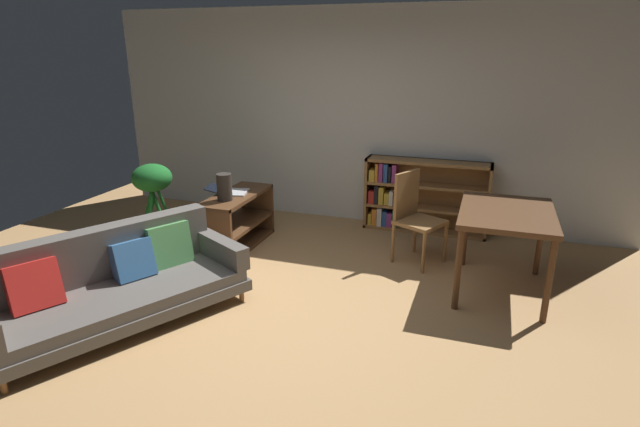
% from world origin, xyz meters
% --- Properties ---
extents(ground_plane, '(8.16, 8.16, 0.00)m').
position_xyz_m(ground_plane, '(0.00, 0.00, 0.00)').
color(ground_plane, tan).
extents(back_wall_panel, '(6.80, 0.10, 2.70)m').
position_xyz_m(back_wall_panel, '(0.00, 2.70, 1.35)').
color(back_wall_panel, silver).
rests_on(back_wall_panel, ground_plane).
extents(fabric_couch, '(1.73, 2.22, 0.75)m').
position_xyz_m(fabric_couch, '(-1.22, -0.53, 0.33)').
color(fabric_couch, brown).
rests_on(fabric_couch, ground_plane).
extents(media_console, '(0.43, 1.10, 0.62)m').
position_xyz_m(media_console, '(-1.02, 1.29, 0.30)').
color(media_console, '#56351E').
rests_on(media_console, ground_plane).
extents(open_laptop, '(0.51, 0.40, 0.08)m').
position_xyz_m(open_laptop, '(-1.12, 1.33, 0.64)').
color(open_laptop, silver).
rests_on(open_laptop, media_console).
extents(desk_speaker, '(0.16, 0.16, 0.29)m').
position_xyz_m(desk_speaker, '(-1.03, 1.05, 0.77)').
color(desk_speaker, '#2D2823').
rests_on(desk_speaker, media_console).
extents(potted_floor_plant, '(0.46, 0.55, 0.93)m').
position_xyz_m(potted_floor_plant, '(-2.03, 1.15, 0.58)').
color(potted_floor_plant, '#333338').
rests_on(potted_floor_plant, ground_plane).
extents(dining_table, '(0.83, 1.11, 0.80)m').
position_xyz_m(dining_table, '(1.86, 1.07, 0.71)').
color(dining_table, '#56351E').
rests_on(dining_table, ground_plane).
extents(dining_chair_near, '(0.58, 0.58, 0.97)m').
position_xyz_m(dining_chair_near, '(0.97, 1.53, 0.53)').
color(dining_chair_near, olive).
rests_on(dining_chair_near, ground_plane).
extents(bookshelf, '(1.51, 0.30, 0.90)m').
position_xyz_m(bookshelf, '(0.84, 2.52, 0.44)').
color(bookshelf, olive).
rests_on(bookshelf, ground_plane).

